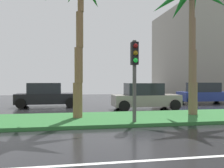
% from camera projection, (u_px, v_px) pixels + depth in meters
% --- Properties ---
extents(ground_plane, '(90.00, 42.00, 0.10)m').
position_uv_depth(ground_plane, '(6.00, 121.00, 11.85)').
color(ground_plane, black).
extents(median_strip, '(85.50, 4.00, 0.15)m').
position_uv_depth(median_strip, '(0.00, 122.00, 10.87)').
color(median_strip, '#2D6B33').
rests_on(median_strip, ground_plane).
extents(palm_tree_centre_right, '(4.53, 4.46, 7.19)m').
position_uv_depth(palm_tree_centre_right, '(192.00, 3.00, 12.86)').
color(palm_tree_centre_right, brown).
rests_on(palm_tree_centre_right, median_strip).
extents(traffic_signal_median_right, '(0.28, 0.43, 3.44)m').
position_uv_depth(traffic_signal_median_right, '(135.00, 66.00, 10.42)').
color(traffic_signal_median_right, '#4C4C47').
rests_on(traffic_signal_median_right, median_strip).
extents(car_in_traffic_leading, '(4.30, 2.02, 1.72)m').
position_uv_depth(car_in_traffic_leading, '(46.00, 95.00, 17.80)').
color(car_in_traffic_leading, black).
rests_on(car_in_traffic_leading, ground_plane).
extents(car_in_traffic_second, '(4.30, 2.02, 1.72)m').
position_uv_depth(car_in_traffic_second, '(145.00, 97.00, 16.15)').
color(car_in_traffic_second, gray).
rests_on(car_in_traffic_second, ground_plane).
extents(car_in_traffic_third, '(4.30, 2.02, 1.72)m').
position_uv_depth(car_in_traffic_third, '(204.00, 93.00, 20.42)').
color(car_in_traffic_third, navy).
rests_on(car_in_traffic_third, ground_plane).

